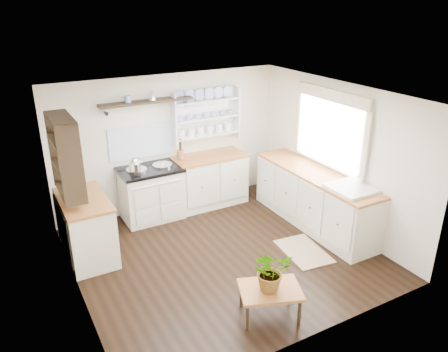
% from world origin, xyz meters
% --- Properties ---
extents(floor, '(4.00, 3.80, 0.01)m').
position_xyz_m(floor, '(0.00, 0.00, 0.00)').
color(floor, black).
rests_on(floor, ground).
extents(wall_back, '(4.00, 0.02, 2.30)m').
position_xyz_m(wall_back, '(0.00, 1.90, 1.15)').
color(wall_back, beige).
rests_on(wall_back, ground).
extents(wall_right, '(0.02, 3.80, 2.30)m').
position_xyz_m(wall_right, '(2.00, 0.00, 1.15)').
color(wall_right, beige).
rests_on(wall_right, ground).
extents(wall_left, '(0.02, 3.80, 2.30)m').
position_xyz_m(wall_left, '(-2.00, 0.00, 1.15)').
color(wall_left, beige).
rests_on(wall_left, ground).
extents(ceiling, '(4.00, 3.80, 0.01)m').
position_xyz_m(ceiling, '(0.00, 0.00, 2.30)').
color(ceiling, white).
rests_on(ceiling, wall_back).
extents(window, '(0.08, 1.55, 1.22)m').
position_xyz_m(window, '(1.95, 0.15, 1.56)').
color(window, white).
rests_on(window, wall_right).
extents(aga_cooker, '(0.99, 0.69, 0.92)m').
position_xyz_m(aga_cooker, '(-0.49, 1.57, 0.45)').
color(aga_cooker, beige).
rests_on(aga_cooker, floor).
extents(back_cabinets, '(1.27, 0.63, 0.90)m').
position_xyz_m(back_cabinets, '(0.60, 1.60, 0.46)').
color(back_cabinets, beige).
rests_on(back_cabinets, floor).
extents(right_cabinets, '(0.62, 2.43, 0.90)m').
position_xyz_m(right_cabinets, '(1.70, 0.10, 0.46)').
color(right_cabinets, beige).
rests_on(right_cabinets, floor).
extents(belfast_sink, '(0.55, 0.60, 0.45)m').
position_xyz_m(belfast_sink, '(1.70, -0.65, 0.80)').
color(belfast_sink, white).
rests_on(belfast_sink, right_cabinets).
extents(left_cabinets, '(0.62, 1.13, 0.90)m').
position_xyz_m(left_cabinets, '(-1.70, 0.90, 0.46)').
color(left_cabinets, beige).
rests_on(left_cabinets, floor).
extents(plate_rack, '(1.20, 0.22, 0.90)m').
position_xyz_m(plate_rack, '(0.65, 1.86, 1.56)').
color(plate_rack, white).
rests_on(plate_rack, wall_back).
extents(high_shelf, '(1.50, 0.29, 0.16)m').
position_xyz_m(high_shelf, '(-0.40, 1.78, 1.91)').
color(high_shelf, black).
rests_on(high_shelf, wall_back).
extents(left_shelving, '(0.28, 0.80, 1.05)m').
position_xyz_m(left_shelving, '(-1.84, 0.90, 1.55)').
color(left_shelving, black).
rests_on(left_shelving, wall_left).
extents(kettle, '(0.18, 0.18, 0.22)m').
position_xyz_m(kettle, '(-0.77, 1.45, 1.04)').
color(kettle, silver).
rests_on(kettle, aga_cooker).
extents(utensil_crock, '(0.12, 0.12, 0.14)m').
position_xyz_m(utensil_crock, '(0.09, 1.68, 0.98)').
color(utensil_crock, brown).
rests_on(utensil_crock, back_cabinets).
extents(center_table, '(0.82, 0.71, 0.38)m').
position_xyz_m(center_table, '(-0.18, -1.40, 0.33)').
color(center_table, brown).
rests_on(center_table, floor).
extents(potted_plant, '(0.49, 0.44, 0.48)m').
position_xyz_m(potted_plant, '(-0.18, -1.40, 0.62)').
color(potted_plant, '#3F7233').
rests_on(potted_plant, center_table).
extents(floor_rug, '(0.64, 0.91, 0.02)m').
position_xyz_m(floor_rug, '(1.04, -0.51, 0.01)').
color(floor_rug, '#80654A').
rests_on(floor_rug, floor).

